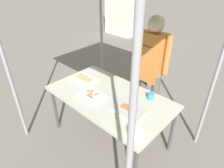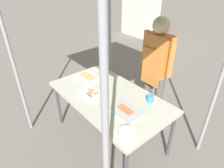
% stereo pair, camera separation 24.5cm
% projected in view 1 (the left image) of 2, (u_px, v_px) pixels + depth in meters
% --- Properties ---
extents(ground_plane, '(18.00, 18.00, 0.00)m').
position_uv_depth(ground_plane, '(110.00, 137.00, 2.89)').
color(ground_plane, '#66605B').
extents(stall_table, '(1.60, 0.90, 0.75)m').
position_uv_depth(stall_table, '(109.00, 99.00, 2.53)').
color(stall_table, '#B7B2A8').
rests_on(stall_table, ground).
extents(tray_grilled_sausages, '(0.37, 0.26, 0.05)m').
position_uv_depth(tray_grilled_sausages, '(129.00, 110.00, 2.22)').
color(tray_grilled_sausages, '#ADADB2').
rests_on(tray_grilled_sausages, stall_table).
extents(tray_meat_skewers, '(0.36, 0.25, 0.04)m').
position_uv_depth(tray_meat_skewers, '(91.00, 95.00, 2.48)').
color(tray_meat_skewers, silver).
rests_on(tray_meat_skewers, stall_table).
extents(tray_pork_links, '(0.37, 0.26, 0.05)m').
position_uv_depth(tray_pork_links, '(84.00, 79.00, 2.82)').
color(tray_pork_links, silver).
rests_on(tray_pork_links, stall_table).
extents(condiment_bowl, '(0.15, 0.15, 0.06)m').
position_uv_depth(condiment_bowl, '(135.00, 131.00, 1.92)').
color(condiment_bowl, silver).
rests_on(condiment_bowl, stall_table).
extents(drink_cup_near_edge, '(0.08, 0.08, 0.09)m').
position_uv_depth(drink_cup_near_edge, '(151.00, 96.00, 2.41)').
color(drink_cup_near_edge, '#338CBF').
rests_on(drink_cup_near_edge, stall_table).
extents(vendor_woman, '(0.52, 0.23, 1.64)m').
position_uv_depth(vendor_woman, '(152.00, 63.00, 2.79)').
color(vendor_woman, '#595147').
rests_on(vendor_woman, ground).
extents(neighbor_stall_left, '(1.10, 0.82, 2.05)m').
position_uv_depth(neighbor_stall_left, '(124.00, 4.00, 6.78)').
color(neighbor_stall_left, beige).
rests_on(neighbor_stall_left, ground).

